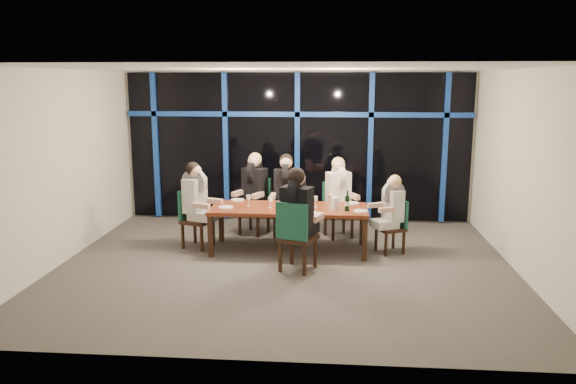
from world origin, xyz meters
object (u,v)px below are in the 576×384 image
at_px(diner_end_right, 391,202).
at_px(water_pitcher, 334,204).
at_px(chair_far_left, 256,203).
at_px(diner_far_mid, 286,183).
at_px(chair_far_right, 337,206).
at_px(chair_end_right, 395,223).
at_px(diner_far_left, 254,182).
at_px(diner_far_right, 339,186).
at_px(diner_near_mid, 298,204).
at_px(diner_end_left, 197,192).
at_px(chair_far_mid, 286,204).
at_px(wine_bottle, 347,203).
at_px(chair_end_left, 193,215).
at_px(dining_table, 289,211).
at_px(chair_near_mid, 295,233).

xyz_separation_m(diner_end_right, water_pitcher, (-0.93, -0.17, -0.00)).
height_order(chair_far_left, diner_far_mid, diner_far_mid).
height_order(chair_far_right, chair_end_right, chair_far_right).
height_order(diner_far_left, diner_far_right, diner_far_left).
bearing_deg(diner_near_mid, chair_far_right, -85.87).
bearing_deg(diner_end_left, chair_far_mid, -39.40).
xyz_separation_m(diner_far_right, wine_bottle, (0.12, -1.08, -0.08)).
bearing_deg(diner_end_right, chair_end_left, -115.75).
height_order(dining_table, water_pitcher, water_pitcher).
bearing_deg(chair_end_left, diner_far_left, -26.81).
xyz_separation_m(chair_far_left, diner_end_left, (-0.88, -1.01, 0.38)).
bearing_deg(diner_far_mid, diner_near_mid, -79.41).
height_order(diner_far_left, diner_near_mid, diner_near_mid).
bearing_deg(dining_table, wine_bottle, -10.94).
distance_m(diner_far_mid, diner_end_left, 1.66).
distance_m(chair_end_right, diner_end_left, 3.36).
relative_size(chair_far_left, diner_end_right, 1.19).
bearing_deg(chair_end_right, chair_end_left, -115.20).
distance_m(chair_far_left, wine_bottle, 2.11).
height_order(diner_far_left, diner_end_left, diner_far_left).
xyz_separation_m(chair_far_mid, diner_near_mid, (0.34, -1.93, 0.45)).
relative_size(chair_far_right, diner_end_left, 1.02).
height_order(wine_bottle, water_pitcher, wine_bottle).
bearing_deg(diner_far_mid, wine_bottle, -44.30).
height_order(chair_near_mid, diner_far_mid, diner_far_mid).
height_order(chair_end_left, chair_end_right, chair_end_left).
height_order(dining_table, diner_end_right, diner_end_right).
bearing_deg(wine_bottle, chair_end_left, 173.84).
distance_m(diner_far_left, wine_bottle, 2.07).
relative_size(chair_far_right, chair_near_mid, 0.93).
distance_m(chair_far_right, chair_end_left, 2.61).
bearing_deg(diner_far_mid, chair_near_mid, -80.81).
bearing_deg(diner_end_right, chair_near_mid, -78.98).
bearing_deg(dining_table, chair_far_right, 50.61).
bearing_deg(wine_bottle, water_pitcher, 165.47).
height_order(chair_far_mid, chair_far_right, chair_far_mid).
bearing_deg(diner_end_right, diner_near_mid, -80.60).
distance_m(diner_far_left, diner_far_right, 1.57).
relative_size(diner_near_mid, water_pitcher, 5.19).
distance_m(diner_end_left, diner_near_mid, 2.06).
xyz_separation_m(dining_table, diner_far_right, (0.84, 0.90, 0.28)).
relative_size(chair_end_left, diner_end_right, 1.16).
bearing_deg(water_pitcher, chair_far_mid, 119.11).
bearing_deg(wine_bottle, diner_far_right, 96.41).
xyz_separation_m(diner_end_left, diner_near_mid, (1.79, -1.03, 0.06)).
bearing_deg(diner_end_left, diner_far_right, -52.20).
relative_size(chair_far_left, chair_end_right, 1.16).
xyz_separation_m(chair_end_right, diner_end_left, (-3.33, 0.00, 0.46)).
relative_size(diner_far_left, diner_far_mid, 1.00).
bearing_deg(diner_far_left, diner_far_mid, 11.22).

